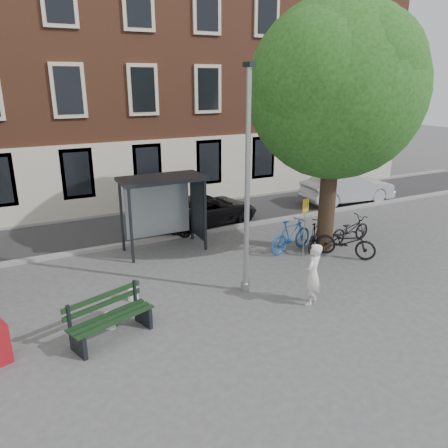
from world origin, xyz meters
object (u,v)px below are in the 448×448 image
bike_d (316,235)px  bike_a (350,229)px  bench (110,319)px  notice_sign (305,214)px  car_dark (206,210)px  lamppost (247,196)px  painter (313,274)px  bus_shelter (173,195)px  car_silver (348,187)px  bike_c (346,242)px  bike_b (291,235)px

bike_d → bike_a: bearing=-128.2°
bench → notice_sign: notice_sign is taller
bike_a → car_dark: 5.76m
lamppost → painter: 2.69m
bus_shelter → car_dark: bus_shelter is taller
bus_shelter → painter: (1.81, -5.54, -1.07)m
car_dark → car_silver: car_silver is taller
bike_d → notice_sign: size_ratio=0.84×
lamppost → painter: size_ratio=3.60×
bike_c → car_dark: 5.96m
car_dark → painter: bearing=169.9°
lamppost → bike_c: (4.25, 0.70, -2.26)m
bike_b → bike_c: (1.35, -1.23, -0.05)m
bus_shelter → notice_sign: bearing=-37.2°
bench → notice_sign: bearing=-2.8°
bus_shelter → bike_c: 6.09m
bike_b → notice_sign: bearing=177.7°
lamppost → notice_sign: bearing=24.5°
bus_shelter → notice_sign: (3.61, -2.74, -0.44)m
lamppost → bike_a: lamppost is taller
bike_a → bike_b: size_ratio=0.96×
bus_shelter → bench: (-3.34, -4.78, -1.45)m
bus_shelter → bench: bus_shelter is taller
car_silver → notice_sign: bearing=132.3°
bike_d → bike_c: bearing=166.1°
bike_d → notice_sign: 1.32m
bus_shelter → notice_sign: 4.55m
bus_shelter → bike_b: (3.50, -2.17, -1.34)m
painter → bike_a: bearing=-173.6°
car_dark → bike_b: bearing=-169.0°
bike_b → car_silver: bearing=-69.3°
bus_shelter → car_dark: size_ratio=0.65×
bench → bus_shelter: bearing=35.9°
bike_b → car_dark: 4.29m
bus_shelter → bike_a: (5.96, -2.40, -1.43)m
lamppost → bike_c: size_ratio=3.05×
bike_d → bus_shelter: bearing=25.4°
bike_b → bike_c: 1.83m
bike_d → bike_b: bearing=42.0°
bike_d → painter: bearing=104.1°
lamppost → bus_shelter: (-0.61, 4.11, -0.87)m
car_dark → bus_shelter: bearing=124.0°
notice_sign → bus_shelter: bearing=119.6°
painter → bike_c: painter is taller
bike_a → bike_c: 1.49m
car_silver → notice_sign: (-6.05, -4.63, 0.73)m
car_silver → bike_b: bearing=128.3°
lamppost → car_silver: 11.05m
bus_shelter → bike_b: bearing=-31.8°
bus_shelter → bike_a: 6.59m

